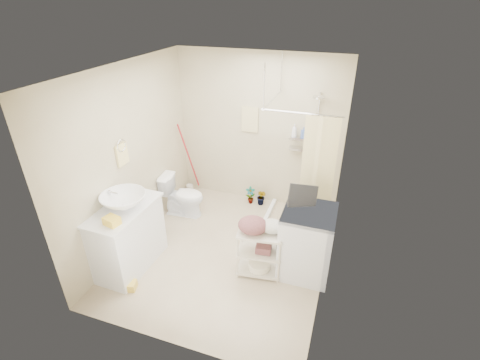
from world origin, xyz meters
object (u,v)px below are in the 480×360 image
at_px(washing_machine, 307,242).
at_px(laundry_rack, 260,249).
at_px(vanity, 127,237).
at_px(toilet, 183,195).

height_order(washing_machine, laundry_rack, washing_machine).
xyz_separation_m(vanity, laundry_rack, (1.73, 0.43, -0.07)).
bearing_deg(vanity, toilet, 86.75).
relative_size(vanity, laundry_rack, 1.33).
bearing_deg(washing_machine, vanity, -164.22).
relative_size(toilet, washing_machine, 0.75).
height_order(vanity, washing_machine, washing_machine).
distance_m(vanity, laundry_rack, 1.79).
height_order(vanity, toilet, vanity).
bearing_deg(toilet, vanity, 170.80).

